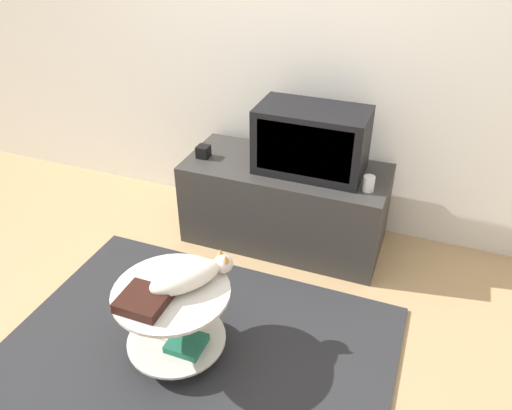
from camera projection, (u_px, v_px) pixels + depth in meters
ground_plane at (195, 356)px, 2.67m from camera, size 12.00×12.00×0.00m
wall_back at (292, 38)px, 3.20m from camera, size 8.00×0.05×2.60m
rug at (195, 355)px, 2.66m from camera, size 2.05×1.50×0.02m
tv_stand at (285, 204)px, 3.41m from camera, size 1.34×0.59×0.58m
tv at (311, 140)px, 3.09m from camera, size 0.68×0.37×0.42m
speaker at (203, 152)px, 3.34m from camera, size 0.08×0.08×0.08m
mug at (369, 184)px, 2.96m from camera, size 0.07×0.07×0.10m
coffee_table at (175, 317)px, 2.53m from camera, size 0.59×0.59×0.43m
dvd_box at (143, 301)px, 2.34m from camera, size 0.22×0.21×0.05m
cat at (189, 276)px, 2.44m from camera, size 0.38×0.48×0.13m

